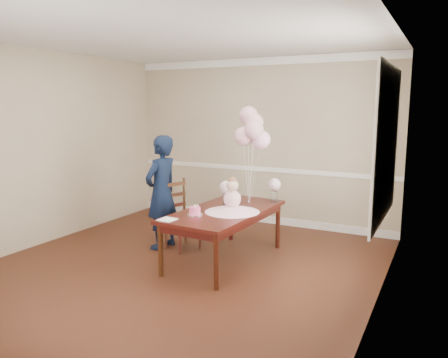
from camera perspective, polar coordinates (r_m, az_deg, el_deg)
floor at (r=5.33m, az=-6.36°, el=-11.74°), size 4.50×5.00×0.00m
ceiling at (r=5.03m, az=-6.94°, el=18.28°), size 4.50×5.00×0.02m
wall_back at (r=7.21m, az=4.55°, el=4.87°), size 4.50×0.02×2.70m
wall_left at (r=6.53m, az=-23.30°, el=3.66°), size 0.02×5.00×2.70m
wall_right at (r=4.20m, az=19.80°, el=1.05°), size 0.02×5.00×2.70m
chair_rail_trim at (r=7.25m, az=4.47°, el=1.32°), size 4.50×0.02×0.07m
crown_molding at (r=7.21m, az=4.65°, el=15.06°), size 4.50×0.02×0.12m
baseboard_trim at (r=7.41m, az=4.39°, el=-5.12°), size 4.50×0.02×0.12m
window_frame at (r=4.67m, az=20.50°, el=4.29°), size 0.02×1.66×1.56m
window_blinds at (r=4.67m, az=20.28°, el=4.30°), size 0.01×1.50×1.40m
dining_table_top at (r=5.42m, az=0.08°, el=-4.26°), size 0.97×1.81×0.04m
table_apron at (r=5.43m, az=0.08°, el=-4.93°), size 0.88×1.71×0.09m
table_leg_fl at (r=5.07m, az=-8.29°, el=-9.22°), size 0.06×0.06×0.62m
table_leg_fr at (r=4.67m, az=-1.03°, el=-10.79°), size 0.06×0.06×0.62m
table_leg_bl at (r=6.36m, az=0.89°, el=-5.25°), size 0.06×0.06×0.62m
table_leg_br at (r=6.04m, az=7.04°, el=-6.11°), size 0.06×0.06×0.62m
baby_skirt at (r=5.30m, az=1.08°, el=-3.83°), size 0.70×0.70×0.09m
baby_torso at (r=5.27m, az=1.08°, el=-2.62°), size 0.21×0.21×0.21m
baby_head at (r=5.24m, az=1.09°, el=-0.83°), size 0.15×0.15×0.15m
baby_hair at (r=5.23m, az=1.09°, el=-0.26°), size 0.11×0.11×0.11m
cake_platter at (r=5.18m, az=-3.83°, el=-4.63°), size 0.20×0.20×0.01m
birthday_cake at (r=5.16m, az=-3.84°, el=-4.12°), size 0.14×0.14×0.09m
cake_flower_a at (r=5.15m, az=-3.84°, el=-3.50°), size 0.03×0.03×0.03m
cake_flower_b at (r=5.15m, az=-3.49°, el=-3.50°), size 0.03×0.03×0.03m
rose_vase_near at (r=5.68m, az=0.28°, el=-2.64°), size 0.09×0.09×0.14m
roses_near at (r=5.65m, az=0.28°, el=-1.07°), size 0.17×0.17×0.17m
rose_vase_far at (r=5.90m, az=6.57°, el=-2.26°), size 0.09×0.09×0.14m
roses_far at (r=5.87m, az=6.60°, el=-0.74°), size 0.17×0.17×0.17m
napkin at (r=4.98m, az=-7.38°, el=-5.26°), size 0.19×0.19×0.01m
balloon_weight at (r=5.78m, az=3.26°, el=-3.07°), size 0.04×0.04×0.02m
balloon_a at (r=5.70m, az=2.55°, el=5.61°), size 0.25×0.25×0.25m
balloon_b at (r=5.57m, az=3.96°, el=6.42°), size 0.25×0.25×0.25m
balloon_c at (r=5.72m, az=3.93°, el=7.38°), size 0.25×0.25×0.25m
balloon_d at (r=5.77m, az=3.22°, el=8.28°), size 0.25×0.25×0.25m
balloon_e at (r=5.67m, az=4.86°, el=5.12°), size 0.25×0.25×0.25m
balloon_ribbon_a at (r=5.73m, az=2.91°, el=0.58°), size 0.08×0.01×0.74m
balloon_ribbon_b at (r=5.67m, az=3.60°, el=0.92°), size 0.09×0.05×0.82m
balloon_ribbon_c at (r=5.74m, az=3.58°, el=1.47°), size 0.02×0.08×0.91m
balloon_ribbon_d at (r=5.76m, az=3.24°, el=1.95°), size 0.07×0.09×1.00m
balloon_ribbon_e at (r=5.72m, az=4.04°, el=0.33°), size 0.13×0.06×0.68m
dining_chair_seat at (r=5.97m, az=-5.45°, el=-5.22°), size 0.53×0.53×0.05m
chair_leg_fl at (r=6.07m, az=-7.62°, el=-7.14°), size 0.05×0.05×0.40m
chair_leg_fr at (r=5.80m, az=-5.80°, el=-7.87°), size 0.05×0.05×0.40m
chair_leg_bl at (r=6.25m, az=-5.07°, el=-6.60°), size 0.05×0.05×0.40m
chair_leg_br at (r=5.99m, az=-3.18°, el=-7.28°), size 0.05×0.05×0.40m
chair_back_post_l at (r=5.96m, az=-7.82°, el=-2.63°), size 0.05×0.05×0.52m
chair_back_post_r at (r=6.15m, az=-5.24°, el=-2.22°), size 0.05×0.05×0.52m
chair_slat_low at (r=6.08m, az=-6.49°, el=-3.44°), size 0.16×0.35×0.05m
chair_slat_mid at (r=6.05m, az=-6.52°, el=-2.08°), size 0.16×0.35×0.05m
chair_slat_top at (r=6.02m, az=-6.54°, el=-0.70°), size 0.16×0.35×0.05m
woman at (r=5.98m, az=-8.16°, el=-1.73°), size 0.43×0.60×1.55m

